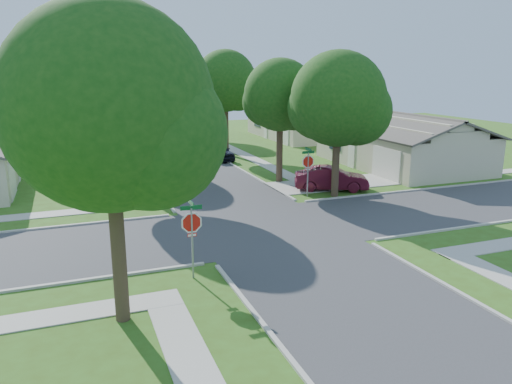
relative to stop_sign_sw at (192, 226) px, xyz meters
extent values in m
plane|color=#375517|center=(4.70, 4.70, -2.03)|extent=(100.00, 100.00, 0.00)
cube|color=#333335|center=(4.70, 4.70, -2.03)|extent=(7.00, 100.00, 0.02)
cube|color=#9E9B91|center=(10.80, 30.70, -2.01)|extent=(1.20, 40.00, 0.04)
cube|color=#9E9B91|center=(-1.40, 30.70, -2.01)|extent=(1.20, 40.00, 0.04)
cube|color=#9E9B91|center=(12.60, 11.80, -2.01)|extent=(8.80, 3.60, 0.05)
cube|color=gray|center=(0.00, 0.00, -0.68)|extent=(0.06, 0.06, 2.70)
cylinder|color=white|center=(0.00, 0.00, 0.12)|extent=(1.05, 0.02, 1.05)
cylinder|color=red|center=(0.00, 0.00, 0.12)|extent=(0.90, 0.03, 0.90)
cube|color=red|center=(0.00, 0.00, -0.35)|extent=(0.34, 0.03, 0.12)
cube|color=white|center=(0.00, 0.00, -0.35)|extent=(0.30, 0.03, 0.08)
cube|color=#0C5426|center=(0.00, 0.00, 0.69)|extent=(0.80, 0.02, 0.16)
cube|color=#0C5426|center=(0.00, 0.00, 0.87)|extent=(0.02, 0.80, 0.16)
cube|color=gray|center=(9.40, 9.40, -0.68)|extent=(0.06, 0.06, 2.70)
cylinder|color=white|center=(9.40, 9.40, 0.12)|extent=(1.05, 0.02, 1.05)
cylinder|color=red|center=(9.40, 9.40, 0.12)|extent=(0.90, 0.03, 0.90)
cube|color=red|center=(9.40, 9.40, -0.35)|extent=(0.34, 0.03, 0.12)
cube|color=white|center=(9.40, 9.40, -0.35)|extent=(0.30, 0.03, 0.08)
cube|color=#0C5426|center=(9.40, 9.40, 0.69)|extent=(0.80, 0.02, 0.16)
cube|color=#0C5426|center=(9.40, 9.40, 0.87)|extent=(0.02, 0.80, 0.16)
cylinder|color=#38281C|center=(9.40, 13.70, -0.05)|extent=(0.44, 0.44, 3.95)
sphere|color=#144310|center=(9.40, 13.70, 3.85)|extent=(4.80, 4.80, 4.80)
sphere|color=#144310|center=(10.24, 13.22, 3.25)|extent=(3.46, 3.46, 3.46)
sphere|color=#144310|center=(8.68, 14.30, 3.37)|extent=(3.26, 3.26, 3.26)
cylinder|color=#38281C|center=(9.40, 25.70, 0.12)|extent=(0.44, 0.44, 4.30)
sphere|color=#144310|center=(9.40, 25.70, 4.48)|extent=(5.40, 5.40, 5.40)
sphere|color=#144310|center=(10.35, 25.16, 3.81)|extent=(3.89, 3.89, 3.89)
sphere|color=#144310|center=(8.59, 26.38, 3.94)|extent=(3.67, 3.67, 3.67)
cylinder|color=#38281C|center=(9.40, 38.70, 0.07)|extent=(0.44, 0.44, 4.20)
sphere|color=#144310|center=(9.40, 38.70, 4.19)|extent=(5.00, 5.00, 5.00)
sphere|color=#144310|center=(10.28, 38.20, 3.57)|extent=(3.60, 3.60, 3.60)
sphere|color=#144310|center=(8.65, 39.33, 3.69)|extent=(3.40, 3.40, 3.40)
cylinder|color=#38281C|center=(0.00, 13.70, 0.09)|extent=(0.44, 0.44, 4.25)
sphere|color=#144310|center=(0.00, 13.70, 4.34)|extent=(5.20, 5.20, 5.20)
sphere|color=#144310|center=(0.91, 13.18, 3.69)|extent=(3.74, 3.74, 3.74)
sphere|color=#144310|center=(-0.78, 14.35, 3.82)|extent=(3.54, 3.54, 3.54)
cylinder|color=#38281C|center=(0.00, 25.70, 0.19)|extent=(0.44, 0.44, 4.44)
sphere|color=#144310|center=(0.00, 25.70, 4.73)|extent=(5.60, 5.60, 5.60)
sphere|color=#144310|center=(0.98, 25.14, 4.03)|extent=(4.03, 4.03, 4.03)
sphere|color=#144310|center=(-0.84, 26.40, 4.17)|extent=(3.81, 3.81, 3.81)
cylinder|color=#38281C|center=(0.00, 38.70, -0.08)|extent=(0.44, 0.44, 3.90)
sphere|color=#144310|center=(0.00, 38.70, 3.70)|extent=(4.60, 4.60, 4.60)
sphere|color=#144310|center=(0.80, 38.24, 3.13)|extent=(3.31, 3.31, 3.31)
sphere|color=#144310|center=(-0.69, 39.28, 3.24)|extent=(3.13, 3.13, 3.13)
cylinder|color=#38281C|center=(-2.80, -2.30, -0.01)|extent=(0.44, 0.44, 4.04)
sphere|color=#144310|center=(-2.80, -2.30, 4.52)|extent=(6.00, 6.00, 6.00)
sphere|color=#144310|center=(-1.75, -2.90, 3.77)|extent=(4.32, 4.32, 4.32)
sphere|color=#144310|center=(-3.70, -1.55, 3.92)|extent=(4.08, 4.08, 4.08)
cylinder|color=#38281C|center=(11.00, 8.90, -0.26)|extent=(0.44, 0.44, 3.54)
sphere|color=#144310|center=(11.00, 8.90, 3.83)|extent=(5.60, 5.60, 5.60)
sphere|color=#144310|center=(11.98, 8.34, 3.13)|extent=(4.03, 4.03, 4.03)
sphere|color=#144310|center=(10.16, 9.60, 3.27)|extent=(3.81, 3.81, 3.81)
cube|color=#B2A88C|center=(20.70, 15.70, -0.63)|extent=(8.00, 13.00, 2.80)
cube|color=#46423C|center=(22.70, 15.70, 1.42)|extent=(4.42, 13.60, 1.56)
cube|color=#46423C|center=(18.70, 15.70, 1.42)|extent=(4.42, 13.60, 1.56)
cube|color=silver|center=(16.67, 11.80, -0.93)|extent=(0.06, 3.20, 2.20)
cube|color=silver|center=(16.67, 16.35, -1.03)|extent=(0.06, 0.90, 2.00)
cube|color=#1E2633|center=(16.67, 18.95, -0.48)|extent=(0.06, 1.80, 1.10)
cube|color=#B2A88C|center=(20.70, 33.70, -0.63)|extent=(8.00, 13.00, 2.80)
cube|color=#46423C|center=(22.70, 33.70, 1.42)|extent=(4.42, 13.60, 1.56)
cube|color=#46423C|center=(18.70, 33.70, 1.42)|extent=(4.42, 13.60, 1.56)
cube|color=silver|center=(16.67, 29.80, -0.93)|extent=(0.06, 3.20, 2.20)
cube|color=silver|center=(16.67, 34.35, -1.03)|extent=(0.06, 0.90, 2.00)
cube|color=#1E2633|center=(16.67, 36.95, -0.48)|extent=(0.06, 1.80, 1.10)
cube|color=silver|center=(-7.27, 15.80, -0.93)|extent=(0.06, 3.20, 2.20)
cube|color=silver|center=(-7.27, 20.35, -1.03)|extent=(0.06, 0.90, 2.00)
cube|color=#1E2633|center=(-7.27, 22.95, -0.48)|extent=(0.06, 1.80, 1.10)
cube|color=#46423C|center=(-9.30, 36.70, 1.42)|extent=(4.42, 13.60, 1.56)
cube|color=silver|center=(-7.27, 32.80, -0.93)|extent=(0.06, 3.20, 2.20)
cube|color=silver|center=(-7.27, 37.35, -1.03)|extent=(0.06, 0.90, 2.00)
cube|color=#1E2633|center=(-7.27, 39.95, -0.48)|extent=(0.06, 1.80, 1.10)
imported|color=#4D1020|center=(11.54, 10.31, -1.27)|extent=(4.88, 3.30, 1.52)
imported|color=black|center=(7.90, 23.33, -1.29)|extent=(2.06, 4.48, 1.49)
imported|color=black|center=(1.50, 46.82, -1.36)|extent=(2.30, 4.76, 1.33)
camera|label=1|loc=(-3.94, -16.95, 5.56)|focal=35.00mm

